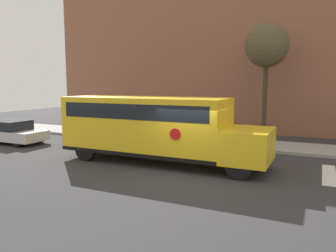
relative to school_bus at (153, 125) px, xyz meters
name	(u,v)px	position (x,y,z in m)	size (l,w,h in m)	color
ground_plane	(188,172)	(2.04, -0.96, -1.65)	(60.00, 60.00, 0.00)	#333335
sidewalk_strip	(230,143)	(2.04, 5.54, -1.57)	(44.00, 3.00, 0.15)	#9E9E99
building_backdrop	(255,48)	(2.04, 12.04, 4.35)	(32.00, 4.00, 12.00)	#935B42
school_bus	(153,125)	(0.00, 0.00, 0.00)	(9.11, 2.57, 2.87)	yellow
parked_car	(11,132)	(-9.73, 0.56, -0.98)	(4.21, 1.81, 1.32)	silver
tree_near_sidewalk	(267,47)	(3.53, 7.68, 3.96)	(2.56, 2.56, 6.95)	#423323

